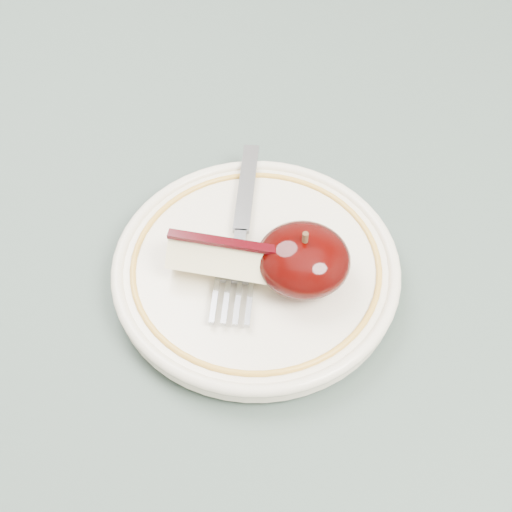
% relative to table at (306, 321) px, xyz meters
% --- Properties ---
extents(table, '(0.90, 0.90, 0.75)m').
position_rel_table_xyz_m(table, '(0.00, 0.00, 0.00)').
color(table, brown).
rests_on(table, ground).
extents(plate, '(0.20, 0.20, 0.02)m').
position_rel_table_xyz_m(plate, '(-0.04, -0.03, 0.10)').
color(plate, beige).
rests_on(plate, table).
extents(apple_half, '(0.06, 0.06, 0.05)m').
position_rel_table_xyz_m(apple_half, '(-0.00, -0.03, 0.13)').
color(apple_half, black).
rests_on(apple_half, plate).
extents(apple_wedge, '(0.07, 0.03, 0.04)m').
position_rel_table_xyz_m(apple_wedge, '(-0.06, -0.04, 0.12)').
color(apple_wedge, beige).
rests_on(apple_wedge, plate).
extents(fork, '(0.04, 0.17, 0.00)m').
position_rel_table_xyz_m(fork, '(-0.05, -0.00, 0.11)').
color(fork, gray).
rests_on(fork, plate).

